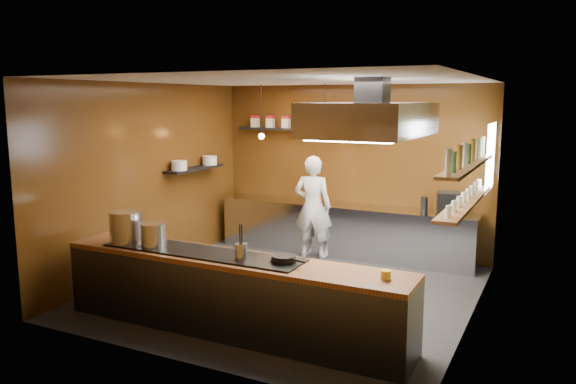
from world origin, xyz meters
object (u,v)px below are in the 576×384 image
Objects in this scene: stockpot_large at (126,227)px; espresso_machine at (449,204)px; extractor_hood at (372,119)px; chef at (313,207)px; stockpot_small at (154,235)px.

espresso_machine is at bearing 48.50° from stockpot_large.
espresso_machine is (0.51, 2.50, -1.42)m from extractor_hood.
espresso_machine is 2.28m from chef.
extractor_hood is 2.92m from espresso_machine.
extractor_hood is 3.21m from chef.
stockpot_large is at bearing -155.83° from extractor_hood.
extractor_hood is at bearing 24.17° from stockpot_large.
extractor_hood is at bearing 28.30° from stockpot_small.
chef reaches higher than stockpot_large.
extractor_hood is at bearing -116.81° from espresso_machine.
stockpot_small is 4.74m from espresso_machine.
stockpot_large is 1.11× the size of espresso_machine.
chef reaches higher than stockpot_small.
stockpot_small is at bearing -142.52° from espresso_machine.
stockpot_small is at bearing 71.48° from chef.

